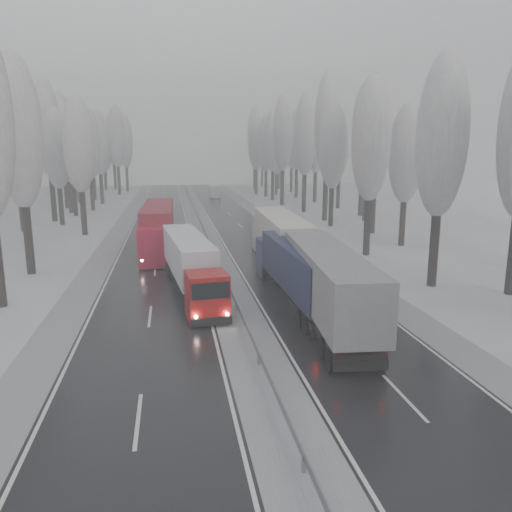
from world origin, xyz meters
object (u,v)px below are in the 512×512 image
object	(u,v)px
box_truck_distant	(215,191)
truck_grey_tarp	(323,278)
truck_blue_box	(296,267)
truck_cream_box	(279,236)
truck_red_white	(190,260)
truck_red_red	(158,225)

from	to	relation	value
box_truck_distant	truck_grey_tarp	bearing A→B (deg)	-89.44
truck_grey_tarp	truck_blue_box	xyz separation A→B (m)	(-0.60, 4.05, -0.27)
truck_cream_box	truck_red_white	world-z (taller)	truck_cream_box
truck_red_white	truck_red_red	size ratio (longest dim) A/B	0.84
truck_cream_box	box_truck_distant	bearing A→B (deg)	91.86
truck_red_red	truck_cream_box	bearing A→B (deg)	-35.25
truck_blue_box	truck_cream_box	bearing A→B (deg)	83.03
box_truck_distant	truck_red_white	size ratio (longest dim) A/B	0.46
truck_grey_tarp	truck_cream_box	world-z (taller)	truck_cream_box
truck_red_white	truck_blue_box	bearing A→B (deg)	-34.19
truck_blue_box	box_truck_distant	xyz separation A→B (m)	(1.32, 75.25, -0.99)
box_truck_distant	truck_red_red	distance (m)	58.04
truck_cream_box	truck_red_red	bearing A→B (deg)	145.73
truck_grey_tarp	truck_red_red	size ratio (longest dim) A/B	0.98
truck_cream_box	truck_red_white	distance (m)	10.53
box_truck_distant	truck_red_red	size ratio (longest dim) A/B	0.39
truck_grey_tarp	truck_red_white	size ratio (longest dim) A/B	1.16
truck_blue_box	box_truck_distant	bearing A→B (deg)	88.24
truck_grey_tarp	truck_red_red	world-z (taller)	truck_red_red
truck_blue_box	truck_cream_box	size ratio (longest dim) A/B	0.88
truck_grey_tarp	truck_blue_box	distance (m)	4.10
truck_grey_tarp	truck_cream_box	size ratio (longest dim) A/B	0.99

